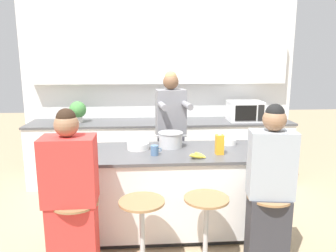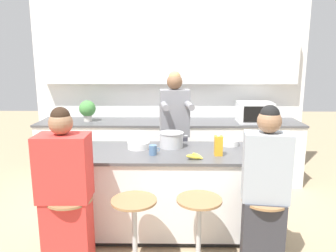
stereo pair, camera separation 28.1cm
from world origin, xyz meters
name	(u,v)px [view 2 (the right image)]	position (x,y,z in m)	size (l,w,h in m)	color
ground_plane	(168,229)	(0.00, 0.00, 0.00)	(16.00, 16.00, 0.00)	tan
wall_back	(170,77)	(0.00, 1.79, 1.54)	(4.15, 0.22, 2.70)	white
back_counter	(169,151)	(0.00, 1.47, 0.46)	(3.85, 0.67, 0.91)	white
kitchen_island	(168,191)	(0.00, 0.00, 0.45)	(2.06, 0.81, 0.88)	black
bar_stool_leftmost	(71,230)	(-0.83, -0.70, 0.38)	(0.39, 0.39, 0.67)	#997047
bar_stool_center_left	(135,231)	(-0.28, -0.71, 0.38)	(0.39, 0.39, 0.67)	#997047
bar_stool_center_right	(199,230)	(0.28, -0.69, 0.38)	(0.39, 0.39, 0.67)	#997047
bar_stool_rightmost	(263,231)	(0.83, -0.69, 0.38)	(0.39, 0.39, 0.67)	#997047
person_cooking	(174,140)	(0.07, 0.61, 0.84)	(0.40, 0.56, 1.68)	#383842
person_wrapped_blanket	(66,196)	(-0.85, -0.70, 0.69)	(0.43, 0.29, 1.45)	red
person_seated_near	(264,198)	(0.82, -0.70, 0.68)	(0.40, 0.31, 1.47)	#333338
cooking_pot	(171,140)	(0.03, 0.16, 0.97)	(0.35, 0.27, 0.17)	#B7BABC
fruit_bowl	(230,143)	(0.69, 0.24, 0.92)	(0.19, 0.19, 0.06)	white
mixing_bowl_steel	(138,145)	(-0.32, 0.10, 0.92)	(0.23, 0.23, 0.07)	white
coffee_cup_near	(153,150)	(-0.15, -0.13, 0.93)	(0.11, 0.08, 0.10)	#4C7099
banana_bunch	(194,156)	(0.25, -0.27, 0.91)	(0.18, 0.13, 0.06)	yellow
juice_carton	(218,146)	(0.50, -0.14, 0.99)	(0.08, 0.08, 0.21)	gold
microwave	(255,112)	(1.24, 1.43, 1.06)	(0.49, 0.37, 0.29)	white
potted_plant	(87,109)	(-1.21, 1.47, 1.09)	(0.24, 0.24, 0.31)	beige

